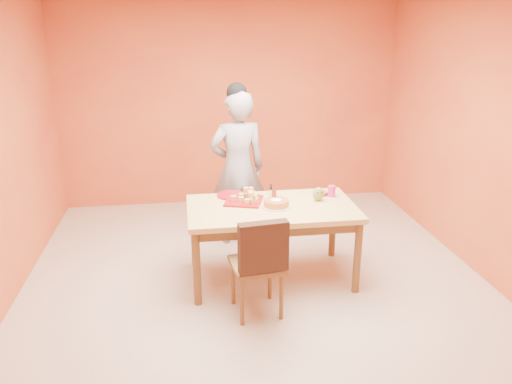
{
  "coord_description": "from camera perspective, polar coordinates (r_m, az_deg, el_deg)",
  "views": [
    {
      "loc": [
        -0.64,
        -4.19,
        2.44
      ],
      "look_at": [
        0.03,
        0.3,
        0.87
      ],
      "focal_mm": 35.0,
      "sensor_mm": 36.0,
      "label": 1
    }
  ],
  "objects": [
    {
      "name": "floor",
      "position": [
        4.89,
        0.21,
        -10.8
      ],
      "size": [
        5.0,
        5.0,
        0.0
      ],
      "primitive_type": "plane",
      "color": "beige",
      "rests_on": "ground"
    },
    {
      "name": "wall_back",
      "position": [
        6.81,
        -2.98,
        9.87
      ],
      "size": [
        4.5,
        0.0,
        4.5
      ],
      "primitive_type": "plane",
      "rotation": [
        1.57,
        0.0,
        0.0
      ],
      "color": "orange",
      "rests_on": "floor"
    },
    {
      "name": "wall_right",
      "position": [
        5.21,
        25.62,
        5.14
      ],
      "size": [
        0.0,
        5.0,
        5.0
      ],
      "primitive_type": "plane",
      "rotation": [
        1.57,
        0.0,
        -1.57
      ],
      "color": "orange",
      "rests_on": "floor"
    },
    {
      "name": "dining_table",
      "position": [
        4.78,
        1.81,
        -2.69
      ],
      "size": [
        1.6,
        0.9,
        0.76
      ],
      "color": "#E5C778",
      "rests_on": "floor"
    },
    {
      "name": "dining_chair",
      "position": [
        4.28,
        0.11,
        -8.12
      ],
      "size": [
        0.47,
        0.54,
        0.93
      ],
      "rotation": [
        0.0,
        0.0,
        0.12
      ],
      "color": "brown",
      "rests_on": "floor"
    },
    {
      "name": "pastry_pile",
      "position": [
        4.84,
        -1.4,
        -0.36
      ],
      "size": [
        0.31,
        0.31,
        0.1
      ],
      "primitive_type": null,
      "color": "tan",
      "rests_on": "pastry_platter"
    },
    {
      "name": "person",
      "position": [
        5.57,
        -2.11,
        2.7
      ],
      "size": [
        0.68,
        0.5,
        1.74
      ],
      "primitive_type": "imported",
      "rotation": [
        0.0,
        0.0,
        3.27
      ],
      "color": "gray",
      "rests_on": "floor"
    },
    {
      "name": "pastry_platter",
      "position": [
        4.86,
        -1.4,
        -1.02
      ],
      "size": [
        0.43,
        0.43,
        0.02
      ],
      "primitive_type": "cube",
      "rotation": [
        0.0,
        0.0,
        -0.31
      ],
      "color": "maroon",
      "rests_on": "dining_table"
    },
    {
      "name": "red_dinner_plate",
      "position": [
        5.02,
        -2.87,
        -0.35
      ],
      "size": [
        0.29,
        0.29,
        0.02
      ],
      "primitive_type": "cylinder",
      "rotation": [
        0.0,
        0.0,
        0.02
      ],
      "color": "maroon",
      "rests_on": "dining_table"
    },
    {
      "name": "white_cake_plate",
      "position": [
        4.73,
        2.33,
        -1.63
      ],
      "size": [
        0.34,
        0.34,
        0.01
      ],
      "primitive_type": "cylinder",
      "rotation": [
        0.0,
        0.0,
        0.25
      ],
      "color": "silver",
      "rests_on": "dining_table"
    },
    {
      "name": "sponge_cake",
      "position": [
        4.72,
        2.34,
        -1.25
      ],
      "size": [
        0.26,
        0.26,
        0.05
      ],
      "primitive_type": "cylinder",
      "rotation": [
        0.0,
        0.0,
        0.11
      ],
      "color": "orange",
      "rests_on": "white_cake_plate"
    },
    {
      "name": "cake_server",
      "position": [
        4.88,
        2.07,
        -0.14
      ],
      "size": [
        0.09,
        0.24,
        0.01
      ],
      "primitive_type": "cube",
      "rotation": [
        0.0,
        0.0,
        -0.18
      ],
      "color": "silver",
      "rests_on": "sponge_cake"
    },
    {
      "name": "egg_ornament",
      "position": [
        4.9,
        7.14,
        -0.24
      ],
      "size": [
        0.12,
        0.1,
        0.14
      ],
      "primitive_type": "ellipsoid",
      "rotation": [
        0.0,
        0.0,
        0.12
      ],
      "color": "olive",
      "rests_on": "dining_table"
    },
    {
      "name": "magenta_glass",
      "position": [
        5.05,
        8.63,
        0.1
      ],
      "size": [
        0.1,
        0.1,
        0.11
      ],
      "primitive_type": "cylinder",
      "rotation": [
        0.0,
        0.0,
        0.29
      ],
      "color": "#CD1E80",
      "rests_on": "dining_table"
    },
    {
      "name": "checker_tin",
      "position": [
        5.08,
        7.58,
        -0.19
      ],
      "size": [
        0.13,
        0.13,
        0.03
      ],
      "primitive_type": "cylinder",
      "rotation": [
        0.0,
        0.0,
        -0.26
      ],
      "color": "#3D2210",
      "rests_on": "dining_table"
    }
  ]
}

